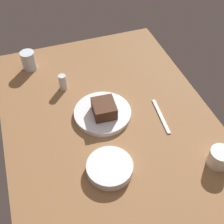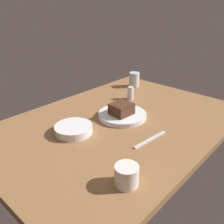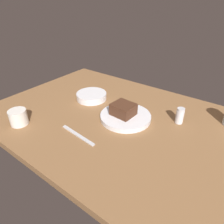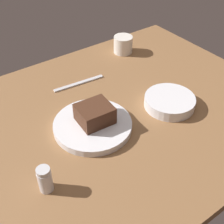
{
  "view_description": "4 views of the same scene",
  "coord_description": "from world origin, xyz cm",
  "views": [
    {
      "loc": [
        73.27,
        -24.4,
        92.99
      ],
      "look_at": [
        -2.17,
        1.4,
        6.42
      ],
      "focal_mm": 47.13,
      "sensor_mm": 36.0,
      "label": 1
    },
    {
      "loc": [
        77.93,
        67.04,
        56.44
      ],
      "look_at": [
        0.09,
        -4.01,
        6.71
      ],
      "focal_mm": 39.17,
      "sensor_mm": 36.0,
      "label": 2
    },
    {
      "loc": [
        -46.68,
        64.78,
        53.94
      ],
      "look_at": [
        -1.23,
        3.76,
        7.93
      ],
      "focal_mm": 32.1,
      "sensor_mm": 36.0,
      "label": 3
    },
    {
      "loc": [
        -39.39,
        -59.42,
        65.41
      ],
      "look_at": [
        -0.05,
        -4.83,
        8.97
      ],
      "focal_mm": 48.83,
      "sensor_mm": 36.0,
      "label": 4
    }
  ],
  "objects": [
    {
      "name": "side_bowl",
      "position": [
        21.07,
        -7.4,
        4.73
      ],
      "size": [
        16.35,
        16.35,
        3.46
      ],
      "primitive_type": "cylinder",
      "color": "silver",
      "rests_on": "dining_table"
    },
    {
      "name": "water_glass",
      "position": [
        -45.0,
        -25.49,
        7.62
      ],
      "size": [
        6.62,
        6.62,
        9.23
      ],
      "primitive_type": "cylinder",
      "color": "silver",
      "rests_on": "dining_table"
    },
    {
      "name": "dessert_plate",
      "position": [
        -4.93,
        -1.75,
        4.06
      ],
      "size": [
        23.45,
        23.45,
        2.12
      ],
      "primitive_type": "cylinder",
      "color": "silver",
      "rests_on": "dining_table"
    },
    {
      "name": "chocolate_cake_slice",
      "position": [
        -3.82,
        -1.39,
        7.8
      ],
      "size": [
        10.43,
        9.5,
        5.36
      ],
      "primitive_type": "cube",
      "rotation": [
        0.0,
        0.0,
        6.21
      ],
      "color": "#472819",
      "rests_on": "dessert_plate"
    },
    {
      "name": "salt_shaker",
      "position": [
        -25.95,
        -13.46,
        6.61
      ],
      "size": [
        3.52,
        3.52,
        7.33
      ],
      "color": "silver",
      "rests_on": "dining_table"
    },
    {
      "name": "coffee_cup",
      "position": [
        30.65,
        29.98,
        6.44
      ],
      "size": [
        7.67,
        7.67,
        6.87
      ],
      "primitive_type": "cylinder",
      "color": "silver",
      "rests_on": "dining_table"
    },
    {
      "name": "dining_table",
      "position": [
        0.0,
        0.0,
        1.5
      ],
      "size": [
        120.0,
        84.0,
        3.0
      ],
      "primitive_type": "cube",
      "color": "brown",
      "rests_on": "ground"
    },
    {
      "name": "butter_knife",
      "position": [
        3.67,
        20.66,
        3.25
      ],
      "size": [
        19.05,
        3.21,
        0.5
      ],
      "primitive_type": "cube",
      "rotation": [
        0.0,
        0.0,
        6.19
      ],
      "color": "silver",
      "rests_on": "dining_table"
    }
  ]
}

